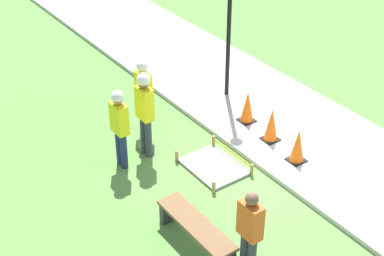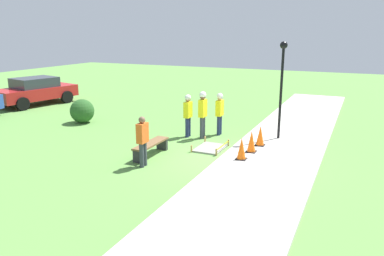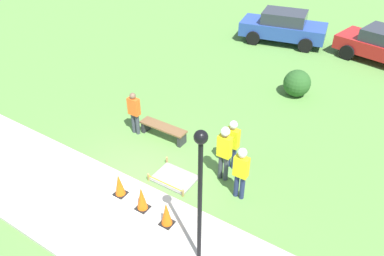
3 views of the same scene
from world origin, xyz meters
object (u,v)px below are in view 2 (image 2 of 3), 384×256
Objects in this scene: worker_trainee at (203,110)px; bystander_in_orange_shirt at (143,139)px; lamppost_near at (282,75)px; parked_car_red at (35,91)px; traffic_cone_far_patch at (252,141)px; park_bench at (151,146)px; traffic_cone_sidewalk_edge at (260,136)px; worker_assistant at (188,112)px; traffic_cone_near_patch at (242,149)px; worker_supervisor at (220,110)px.

bystander_in_orange_shirt is at bearing 173.47° from worker_trainee.
worker_trainee is 0.51× the size of lamppost_near.
lamppost_near reaches higher than parked_car_red.
parked_car_red is at bearing 77.95° from worker_trainee.
park_bench is (-1.54, 3.05, -0.14)m from traffic_cone_far_patch.
worker_assistant is (0.27, 3.01, 0.55)m from traffic_cone_sidewalk_edge.
lamppost_near reaches higher than bystander_in_orange_shirt.
lamppost_near reaches higher than park_bench.
traffic_cone_far_patch is 2.69m from worker_trainee.
traffic_cone_near_patch is 3.12m from worker_trainee.
bystander_in_orange_shirt is at bearing 140.19° from traffic_cone_sidewalk_edge.
worker_trainee reaches higher than worker_supervisor.
worker_assistant is 1.07× the size of bystander_in_orange_shirt.
worker_supervisor is 0.92× the size of worker_trainee.
bystander_in_orange_shirt is at bearing -162.98° from park_bench.
worker_assistant reaches higher than bystander_in_orange_shirt.
worker_supervisor is 0.36× the size of parked_car_red.
worker_trainee is at bearing -6.53° from bystander_in_orange_shirt.
traffic_cone_sidewalk_edge is at bearing -88.63° from parked_car_red.
parked_car_red is at bearing 64.20° from park_bench.
traffic_cone_near_patch is at bearing 174.75° from traffic_cone_sidewalk_edge.
bystander_in_orange_shirt is at bearing 121.82° from traffic_cone_near_patch.
worker_assistant is (2.68, -0.12, 0.68)m from park_bench.
worker_assistant reaches higher than park_bench.
traffic_cone_far_patch reaches higher than park_bench.
worker_supervisor is 1.31m from worker_assistant.
traffic_cone_far_patch is 0.44× the size of worker_supervisor.
traffic_cone_far_patch is 0.44× the size of park_bench.
lamppost_near is at bearing -86.24° from worker_supervisor.
worker_assistant is 11.13m from parked_car_red.
parked_car_red reaches higher than traffic_cone_far_patch.
traffic_cone_near_patch is 0.96× the size of traffic_cone_far_patch.
traffic_cone_far_patch is at bearing -117.23° from worker_trainee.
worker_supervisor is 1.07× the size of bystander_in_orange_shirt.
traffic_cone_near_patch is 0.39× the size of worker_trainee.
traffic_cone_far_patch is at bearing 174.88° from traffic_cone_sidewalk_edge.
bystander_in_orange_shirt is (-3.39, 2.82, 0.43)m from traffic_cone_sidewalk_edge.
lamppost_near reaches higher than traffic_cone_far_patch.
bystander_in_orange_shirt is (-2.52, 2.75, 0.43)m from traffic_cone_far_patch.
traffic_cone_far_patch is at bearing -5.39° from traffic_cone_near_patch.
park_bench is at bearing 165.18° from worker_trainee.
bystander_in_orange_shirt is at bearing 145.06° from lamppost_near.
worker_trainee is at bearing -14.82° from park_bench.
parked_car_red is at bearing 75.20° from traffic_cone_far_patch.
park_bench is at bearing 102.85° from traffic_cone_near_patch.
worker_trainee is (2.74, -0.72, 0.79)m from park_bench.
traffic_cone_sidewalk_edge is at bearing -95.16° from worker_assistant.
park_bench is 5.52m from lamppost_near.
parked_car_red is (2.50, 10.84, -0.19)m from worker_assistant.
lamppost_near is (2.97, -0.56, 2.06)m from traffic_cone_near_patch.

